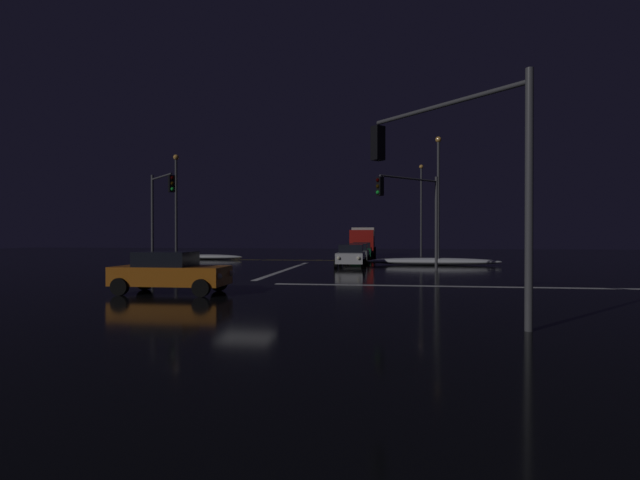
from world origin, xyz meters
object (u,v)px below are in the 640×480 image
at_px(streetlamp_left_near, 176,200).
at_px(box_truck, 363,240).
at_px(sedan_white, 351,256).
at_px(sedan_gray, 357,253).
at_px(traffic_signal_nw, 160,203).
at_px(sedan_green, 362,250).
at_px(streetlamp_right_near, 438,192).
at_px(traffic_signal_ne, 413,203).
at_px(streetlamp_right_far, 421,204).
at_px(traffic_signal_se, 451,160).
at_px(sedan_orange_crossing, 170,272).

bearing_deg(streetlamp_left_near, box_truck, 48.30).
xyz_separation_m(sedan_white, sedan_gray, (0.10, 5.32, 0.00)).
bearing_deg(box_truck, traffic_signal_nw, -119.02).
xyz_separation_m(sedan_green, streetlamp_right_near, (6.04, -9.04, 4.64)).
bearing_deg(traffic_signal_ne, traffic_signal_nw, 178.54).
bearing_deg(traffic_signal_nw, sedan_green, 50.88).
bearing_deg(streetlamp_left_near, streetlamp_right_far, 38.15).
relative_size(sedan_gray, streetlamp_right_near, 0.46).
relative_size(sedan_white, box_truck, 0.52).
distance_m(sedan_white, traffic_signal_nw, 13.30).
height_order(traffic_signal_ne, streetlamp_right_far, streetlamp_right_far).
xyz_separation_m(traffic_signal_se, traffic_signal_ne, (-0.03, 15.91, -0.04)).
xyz_separation_m(sedan_white, sedan_green, (0.20, 11.75, 0.00)).
bearing_deg(sedan_green, box_truck, 91.45).
height_order(streetlamp_left_near, streetlamp_right_far, streetlamp_right_far).
relative_size(sedan_gray, streetlamp_left_near, 0.50).
bearing_deg(streetlamp_left_near, sedan_green, 32.26).
distance_m(traffic_signal_nw, streetlamp_right_near, 19.62).
relative_size(sedan_white, streetlamp_right_far, 0.44).
bearing_deg(traffic_signal_se, sedan_green, 96.89).
xyz_separation_m(sedan_gray, traffic_signal_nw, (-12.40, -8.94, 3.55)).
bearing_deg(traffic_signal_nw, sedan_orange_crossing, -61.80).
bearing_deg(traffic_signal_se, sedan_orange_crossing, 157.38).
height_order(sedan_white, streetlamp_left_near, streetlamp_left_near).
xyz_separation_m(sedan_orange_crossing, traffic_signal_nw, (-6.58, 12.27, 3.55)).
xyz_separation_m(streetlamp_left_near, streetlamp_right_far, (20.37, 16.00, 0.62)).
bearing_deg(sedan_orange_crossing, streetlamp_right_far, 70.92).
relative_size(sedan_green, streetlamp_right_near, 0.46).
xyz_separation_m(box_truck, sedan_orange_crossing, (-5.75, -34.48, -0.91)).
bearing_deg(streetlamp_right_near, sedan_gray, 156.95).
relative_size(traffic_signal_nw, streetlamp_left_near, 0.73).
relative_size(sedan_orange_crossing, traffic_signal_se, 0.73).
height_order(streetlamp_left_near, streetlamp_right_near, streetlamp_right_near).
xyz_separation_m(sedan_gray, traffic_signal_ne, (3.90, -9.36, 3.32)).
height_order(traffic_signal_nw, streetlamp_left_near, streetlamp_left_near).
bearing_deg(sedan_gray, box_truck, 90.34).
bearing_deg(sedan_green, sedan_white, -90.96).
xyz_separation_m(sedan_gray, streetlamp_right_far, (6.14, 13.39, 4.83)).
bearing_deg(streetlamp_right_far, traffic_signal_nw, -129.71).
bearing_deg(sedan_white, traffic_signal_nw, -163.61).
distance_m(streetlamp_right_near, streetlamp_right_far, 16.00).
bearing_deg(sedan_orange_crossing, traffic_signal_se, -22.62).
xyz_separation_m(sedan_gray, traffic_signal_se, (3.93, -25.27, 3.36)).
relative_size(sedan_orange_crossing, traffic_signal_nw, 0.68).
relative_size(traffic_signal_nw, streetlamp_right_far, 0.64).
relative_size(sedan_white, sedan_green, 1.00).
bearing_deg(streetlamp_left_near, streetlamp_right_near, -0.00).
bearing_deg(streetlamp_right_near, sedan_white, -156.53).
bearing_deg(traffic_signal_se, box_truck, 95.93).
height_order(sedan_orange_crossing, streetlamp_left_near, streetlamp_left_near).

